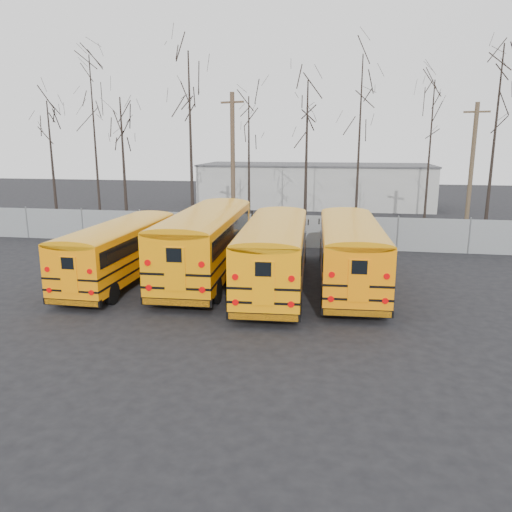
% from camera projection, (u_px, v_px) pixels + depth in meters
% --- Properties ---
extents(ground, '(120.00, 120.00, 0.00)m').
position_uv_depth(ground, '(215.00, 309.00, 19.34)').
color(ground, black).
rests_on(ground, ground).
extents(fence, '(40.00, 0.04, 2.00)m').
position_uv_depth(fence, '(263.00, 230.00, 30.63)').
color(fence, gray).
rests_on(fence, ground).
extents(distant_building, '(22.00, 8.00, 4.00)m').
position_uv_depth(distant_building, '(315.00, 186.00, 49.26)').
color(distant_building, '#ADADA8').
rests_on(distant_building, ground).
extents(bus_a, '(2.41, 10.10, 2.82)m').
position_uv_depth(bus_a, '(121.00, 247.00, 22.83)').
color(bus_a, black).
rests_on(bus_a, ground).
extents(bus_b, '(3.20, 11.99, 3.33)m').
position_uv_depth(bus_b, '(207.00, 237.00, 23.40)').
color(bus_b, black).
rests_on(bus_b, ground).
extents(bus_c, '(3.19, 11.29, 3.12)m').
position_uv_depth(bus_c, '(275.00, 248.00, 21.66)').
color(bus_c, black).
rests_on(bus_c, ground).
extents(bus_d, '(3.09, 11.06, 3.06)m').
position_uv_depth(bus_d, '(350.00, 247.00, 21.99)').
color(bus_d, black).
rests_on(bus_d, ground).
extents(utility_pole_left, '(1.62, 0.65, 9.39)m').
position_uv_depth(utility_pole_left, '(233.00, 165.00, 32.71)').
color(utility_pole_left, '#4C3B2B').
rests_on(utility_pole_left, ground).
extents(utility_pole_right, '(1.52, 0.51, 8.67)m').
position_uv_depth(utility_pole_right, '(471.00, 172.00, 31.26)').
color(utility_pole_right, brown).
rests_on(utility_pole_right, ground).
extents(tree_0, '(0.26, 0.26, 9.29)m').
position_uv_depth(tree_0, '(52.00, 164.00, 38.36)').
color(tree_0, black).
rests_on(tree_0, ground).
extents(tree_1, '(0.26, 0.26, 12.16)m').
position_uv_depth(tree_1, '(95.00, 145.00, 35.71)').
color(tree_1, black).
rests_on(tree_1, ground).
extents(tree_2, '(0.26, 0.26, 9.29)m').
position_uv_depth(tree_2, '(124.00, 166.00, 35.21)').
color(tree_2, black).
rests_on(tree_2, ground).
extents(tree_3, '(0.26, 0.26, 12.24)m').
position_uv_depth(tree_3, '(191.00, 144.00, 34.65)').
color(tree_3, black).
rests_on(tree_3, ground).
extents(tree_4, '(0.26, 0.26, 9.27)m').
position_uv_depth(tree_4, '(249.00, 166.00, 34.37)').
color(tree_4, black).
rests_on(tree_4, ground).
extents(tree_5, '(0.26, 0.26, 10.23)m').
position_uv_depth(tree_5, '(306.00, 160.00, 33.70)').
color(tree_5, black).
rests_on(tree_5, ground).
extents(tree_6, '(0.26, 0.26, 11.46)m').
position_uv_depth(tree_6, '(359.00, 151.00, 31.22)').
color(tree_6, black).
rests_on(tree_6, ground).
extents(tree_7, '(0.26, 0.26, 9.87)m').
position_uv_depth(tree_7, '(428.00, 165.00, 30.41)').
color(tree_7, black).
rests_on(tree_7, ground).
extents(tree_8, '(0.26, 0.26, 12.21)m').
position_uv_depth(tree_8, '(494.00, 145.00, 31.94)').
color(tree_8, black).
rests_on(tree_8, ground).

